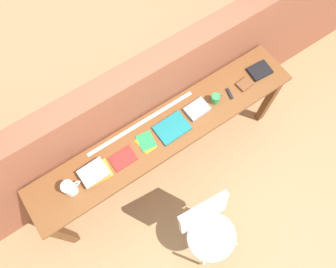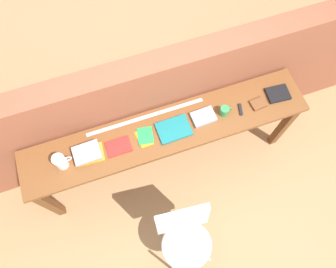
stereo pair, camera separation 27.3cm
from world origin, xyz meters
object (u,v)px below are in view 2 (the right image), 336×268
mug (225,111)px  book_repair_rightmost (278,94)px  book_stack_leftmost (88,154)px  magazine_cycling (119,147)px  leather_journal_brown (258,104)px  book_open_centre (174,129)px  multitool_folded (240,109)px  chair_white_moulded (185,236)px  pitcher_white (61,162)px  pamphlet_pile_colourful (145,137)px

mug → book_repair_rightmost: (0.52, 0.01, -0.03)m
book_stack_leftmost → mug: size_ratio=2.22×
magazine_cycling → leather_journal_brown: 1.26m
book_stack_leftmost → book_open_centre: size_ratio=0.88×
book_stack_leftmost → mug: 1.19m
book_stack_leftmost → multitool_folded: bearing=-1.1°
chair_white_moulded → magazine_cycling: magazine_cycling is taller
book_open_centre → pitcher_white: bearing=178.4°
leather_journal_brown → mug: bearing=172.0°
chair_white_moulded → leather_journal_brown: bearing=40.1°
leather_journal_brown → book_repair_rightmost: 0.21m
magazine_cycling → leather_journal_brown: bearing=-0.5°
magazine_cycling → chair_white_moulded: bearing=-69.7°
book_open_centre → multitool_folded: book_open_centre is taller
chair_white_moulded → pamphlet_pile_colourful: 0.91m
leather_journal_brown → book_repair_rightmost: (0.20, 0.03, 0.00)m
pamphlet_pile_colourful → leather_journal_brown: (1.03, -0.03, 0.01)m
leather_journal_brown → book_stack_leftmost: bearing=174.3°
magazine_cycling → book_repair_rightmost: 1.46m
book_stack_leftmost → pamphlet_pile_colourful: (0.48, 0.00, -0.03)m
chair_white_moulded → pitcher_white: bearing=132.9°
chair_white_moulded → book_repair_rightmost: size_ratio=4.56×
multitool_folded → book_stack_leftmost: bearing=178.9°
mug → multitool_folded: size_ratio=1.00×
mug → book_repair_rightmost: 0.52m
book_open_centre → multitool_folded: 0.61m
magazine_cycling → multitool_folded: (1.09, -0.01, 0.00)m
chair_white_moulded → book_stack_leftmost: (-0.55, 0.83, 0.39)m
pitcher_white → pamphlet_pile_colourful: pitcher_white is taller
book_repair_rightmost → pitcher_white: bearing=-175.0°
chair_white_moulded → book_open_centre: bearing=77.5°
pamphlet_pile_colourful → book_open_centre: 0.25m
book_open_centre → mug: 0.46m
magazine_cycling → mug: size_ratio=1.84×
pitcher_white → pamphlet_pile_colourful: (0.70, 0.01, -0.07)m
chair_white_moulded → pamphlet_pile_colourful: size_ratio=4.89×
mug → book_repair_rightmost: bearing=1.6°
magazine_cycling → pamphlet_pile_colourful: 0.23m
multitool_folded → leather_journal_brown: (0.17, -0.00, 0.00)m
book_stack_leftmost → pamphlet_pile_colourful: size_ratio=1.34×
chair_white_moulded → multitool_folded: (0.79, 0.81, 0.36)m
book_stack_leftmost → multitool_folded: size_ratio=2.22×
pitcher_white → book_open_centre: 0.95m
chair_white_moulded → mug: size_ratio=8.10×
multitool_folded → magazine_cycling: bearing=179.2°
book_stack_leftmost → mug: (1.19, -0.01, 0.01)m
pamphlet_pile_colourful → magazine_cycling: bearing=-176.5°
mug → magazine_cycling: bearing=-179.8°
book_stack_leftmost → chair_white_moulded: bearing=-56.6°
book_open_centre → mug: bearing=-0.7°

